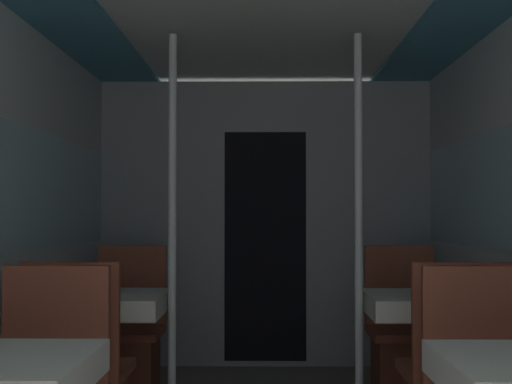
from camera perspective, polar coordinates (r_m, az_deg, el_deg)
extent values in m
cube|color=gray|center=(5.64, 0.72, -2.50)|extent=(2.59, 0.08, 2.24)
cube|color=black|center=(5.60, 0.72, -4.34)|extent=(0.64, 0.01, 1.79)
cube|color=brown|center=(3.28, -15.73, -10.32)|extent=(0.46, 0.04, 0.53)
cylinder|color=#B7B7BC|center=(4.29, -11.90, -12.93)|extent=(0.10, 0.10, 0.70)
cube|color=#93704C|center=(4.23, -11.87, -8.16)|extent=(0.62, 0.62, 0.02)
cube|color=white|center=(4.23, -11.87, -8.75)|extent=(0.66, 0.66, 0.11)
cube|color=brown|center=(3.73, -13.86, -13.78)|extent=(0.46, 0.46, 0.05)
cube|color=brown|center=(3.48, -14.72, -9.81)|extent=(0.46, 0.04, 0.53)
cube|color=brown|center=(4.86, -10.40, -13.58)|extent=(0.39, 0.39, 0.39)
cube|color=brown|center=(4.82, -10.39, -11.00)|extent=(0.46, 0.46, 0.05)
cube|color=brown|center=(4.99, -9.90, -7.31)|extent=(0.46, 0.04, 0.53)
cylinder|color=silver|center=(4.14, -6.75, -2.83)|extent=(0.05, 0.05, 2.24)
cube|color=brown|center=(3.28, 17.13, -10.31)|extent=(0.46, 0.04, 0.53)
cylinder|color=#B7B7BC|center=(4.28, 13.32, -12.93)|extent=(0.10, 0.10, 0.70)
cube|color=#93704C|center=(4.23, 13.29, -8.15)|extent=(0.62, 0.62, 0.02)
cube|color=white|center=(4.23, 13.29, -8.74)|extent=(0.66, 0.66, 0.11)
cube|color=brown|center=(3.73, 15.27, -13.78)|extent=(0.46, 0.46, 0.05)
cube|color=brown|center=(3.48, 16.12, -9.80)|extent=(0.46, 0.04, 0.53)
cube|color=brown|center=(4.86, 11.83, -13.58)|extent=(0.39, 0.39, 0.39)
cube|color=brown|center=(4.82, 11.82, -11.00)|extent=(0.46, 0.46, 0.05)
cube|color=brown|center=(4.99, 11.33, -7.31)|extent=(0.46, 0.04, 0.53)
cylinder|color=silver|center=(4.14, 8.17, -2.82)|extent=(0.05, 0.05, 2.24)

